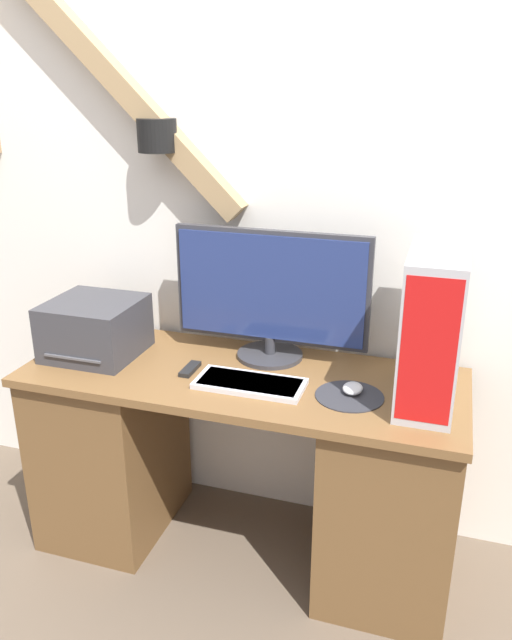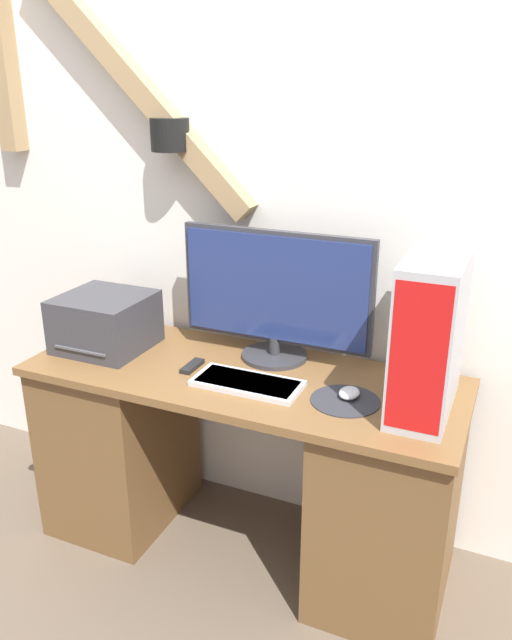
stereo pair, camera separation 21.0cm
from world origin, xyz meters
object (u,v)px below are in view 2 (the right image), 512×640
Objects in this scene: mouse at (349,393)px; remote_control at (192,366)px; keyboard at (247,383)px; computer_tower at (430,335)px; printer at (105,322)px; monitor at (275,293)px.

remote_control is at bearing -179.49° from mouse.
keyboard is 0.24m from remote_control.
computer_tower reaches higher than mouse.
printer reaches higher than remote_control.
computer_tower reaches higher than keyboard.
computer_tower is 4.21× the size of remote_control.
computer_tower is at bearing -16.49° from monitor.
computer_tower is 1.52× the size of printer.
computer_tower is at bearing 0.07° from printer.
keyboard is 0.75× the size of computer_tower.
keyboard is 1.14× the size of printer.
monitor is 6.16× the size of remote_control.
mouse is at bearing -1.93° from printer.
printer is at bearing 178.07° from mouse.
remote_control is at bearing -138.39° from monitor.
computer_tower is 0.84m from remote_control.
computer_tower is (0.57, -0.17, -0.00)m from monitor.
keyboard is 0.34m from mouse.
monitor reaches higher than mouse.
monitor reaches higher than printer.
printer is 0.41m from remote_control.
printer is at bearing 172.43° from keyboard.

